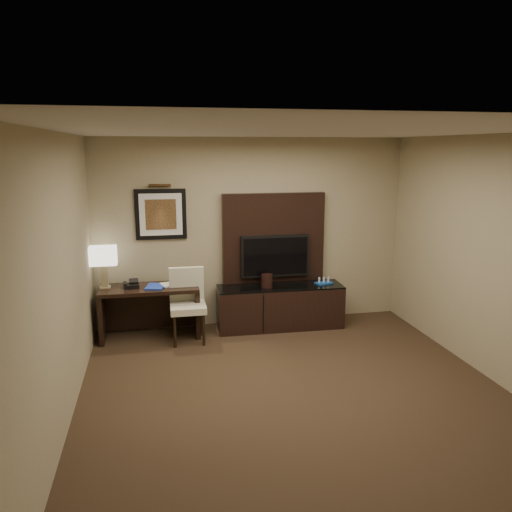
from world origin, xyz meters
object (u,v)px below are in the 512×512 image
object	(u,v)px
desk_chair	(188,307)
ice_bucket	(267,281)
water_bottle	(180,278)
credenza	(280,307)
table_lamp	(104,266)
tv	(275,256)
minibar_tray	(324,281)
desk_phone	(131,284)
desk	(150,312)

from	to	relation	value
desk_chair	ice_bucket	bearing A→B (deg)	14.08
water_bottle	credenza	bearing A→B (deg)	-3.47
water_bottle	desk_chair	bearing A→B (deg)	-77.63
credenza	desk_chair	distance (m)	1.38
credenza	table_lamp	size ratio (longest dim) A/B	2.98
tv	water_bottle	size ratio (longest dim) A/B	6.15
table_lamp	credenza	bearing A→B (deg)	-1.48
ice_bucket	tv	bearing A→B (deg)	50.53
credenza	minibar_tray	size ratio (longest dim) A/B	7.41
desk_phone	water_bottle	size ratio (longest dim) A/B	1.19
desk_chair	minibar_tray	xyz separation A→B (m)	(1.99, 0.28, 0.18)
water_bottle	ice_bucket	distance (m)	1.22
desk_chair	table_lamp	bearing A→B (deg)	162.72
desk_phone	ice_bucket	xyz separation A→B (m)	(1.86, -0.02, -0.05)
desk_phone	water_bottle	distance (m)	0.65
desk	desk_chair	world-z (taller)	desk_chair
credenza	ice_bucket	size ratio (longest dim) A/B	9.73
desk	table_lamp	world-z (taller)	table_lamp
desk_phone	ice_bucket	distance (m)	1.86
desk_phone	minibar_tray	xyz separation A→B (m)	(2.71, -0.01, -0.10)
desk_chair	desk_phone	bearing A→B (deg)	158.78
minibar_tray	desk_chair	bearing A→B (deg)	-172.02
tv	desk_phone	size ratio (longest dim) A/B	5.18
credenza	desk_phone	xyz separation A→B (m)	(-2.06, 0.01, 0.45)
ice_bucket	desk	bearing A→B (deg)	179.62
credenza	table_lamp	xyz separation A→B (m)	(-2.41, 0.06, 0.70)
desk	ice_bucket	size ratio (longest dim) A/B	7.18
desk	minibar_tray	size ratio (longest dim) A/B	5.47
credenza	minibar_tray	distance (m)	0.74
table_lamp	desk_chair	bearing A→B (deg)	-17.85
minibar_tray	desk	bearing A→B (deg)	179.87
table_lamp	minibar_tray	size ratio (longest dim) A/B	2.49
tv	table_lamp	size ratio (longest dim) A/B	1.66
desk_phone	ice_bucket	size ratio (longest dim) A/B	1.05
credenza	ice_bucket	xyz separation A→B (m)	(-0.20, -0.01, 0.40)
desk_chair	table_lamp	distance (m)	1.24
desk	ice_bucket	distance (m)	1.67
credenza	table_lamp	distance (m)	2.51
table_lamp	water_bottle	distance (m)	1.02
table_lamp	minibar_tray	xyz separation A→B (m)	(3.06, -0.07, -0.35)
desk	water_bottle	size ratio (longest dim) A/B	8.14
tv	desk_chair	distance (m)	1.48
water_bottle	ice_bucket	size ratio (longest dim) A/B	0.88
table_lamp	minibar_tray	world-z (taller)	table_lamp
table_lamp	ice_bucket	size ratio (longest dim) A/B	3.27
desk_phone	table_lamp	bearing A→B (deg)	166.07
table_lamp	tv	bearing A→B (deg)	3.08
desk_chair	desk	bearing A→B (deg)	150.90
desk_chair	desk_phone	size ratio (longest dim) A/B	5.04
desk_phone	tv	bearing A→B (deg)	0.27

